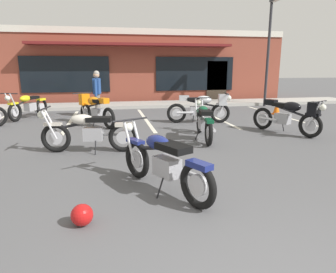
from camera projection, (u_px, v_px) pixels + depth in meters
ground_plane at (176, 161)px, 5.96m from camera, size 80.00×80.00×0.00m
sidewalk_kerb at (136, 105)px, 14.17m from camera, size 22.00×1.80×0.14m
brick_storefront_building at (129, 66)px, 17.48m from camera, size 16.06×6.08×3.64m
painted_stall_lines at (145, 119)px, 10.74m from camera, size 10.33×4.80×0.01m
motorcycle_foreground_classic at (163, 161)px, 4.44m from camera, size 1.24×1.93×0.98m
motorcycle_red_sportbike at (28, 106)px, 10.77m from camera, size 1.14×1.98×0.98m
motorcycle_black_cruiser at (95, 108)px, 9.54m from camera, size 1.33×1.87×0.98m
motorcycle_silver_naked at (88, 131)px, 6.50m from camera, size 2.10×0.74×0.98m
motorcycle_blue_standard at (204, 121)px, 7.72m from camera, size 0.73×2.10×0.98m
motorcycle_orange_scrambler at (202, 107)px, 9.90m from camera, size 2.09×0.76×0.98m
motorcycle_cream_vintage at (289, 115)px, 8.26m from camera, size 1.23×1.93×0.98m
person_in_shorts_foreground at (97, 91)px, 11.03m from camera, size 0.32×0.61×1.68m
helmet_on_pavement at (82, 215)px, 3.52m from camera, size 0.26×0.26×0.26m
traffic_cone at (277, 108)px, 11.74m from camera, size 0.34×0.34×0.53m
parking_lot_lamp_post at (271, 37)px, 13.44m from camera, size 0.24×0.76×4.74m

